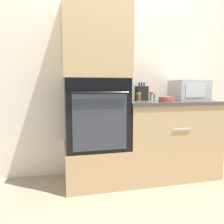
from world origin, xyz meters
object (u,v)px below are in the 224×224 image
(wall_oven, at_px, (95,113))
(condiment_jar_near, at_px, (139,97))
(microwave, at_px, (189,90))
(condiment_jar_mid, at_px, (153,97))
(condiment_jar_far, at_px, (151,96))
(bowl, at_px, (167,99))
(knife_block, at_px, (141,93))

(wall_oven, distance_m, condiment_jar_near, 0.55)
(microwave, bearing_deg, condiment_jar_near, -177.61)
(condiment_jar_near, xyz_separation_m, condiment_jar_mid, (0.26, 0.19, -0.01))
(wall_oven, distance_m, condiment_jar_far, 0.75)
(bowl, xyz_separation_m, condiment_jar_far, (-0.05, 0.31, 0.02))
(condiment_jar_far, bearing_deg, wall_oven, -168.07)
(microwave, xyz_separation_m, condiment_jar_near, (-0.67, -0.03, -0.07))
(microwave, distance_m, condiment_jar_mid, 0.44)
(knife_block, height_order, condiment_jar_far, knife_block)
(wall_oven, distance_m, knife_block, 0.64)
(microwave, relative_size, knife_block, 1.90)
(microwave, relative_size, condiment_jar_far, 4.27)
(microwave, relative_size, condiment_jar_near, 4.07)
(condiment_jar_near, relative_size, condiment_jar_far, 1.05)
(condiment_jar_mid, bearing_deg, condiment_jar_far, -123.25)
(condiment_jar_far, bearing_deg, knife_block, 178.14)
(wall_oven, height_order, bowl, wall_oven)
(condiment_jar_mid, bearing_deg, wall_oven, -162.58)
(wall_oven, height_order, condiment_jar_mid, wall_oven)
(knife_block, height_order, condiment_jar_near, knife_block)
(knife_block, relative_size, condiment_jar_mid, 2.90)
(microwave, distance_m, condiment_jar_near, 0.67)
(bowl, height_order, condiment_jar_far, condiment_jar_far)
(condiment_jar_near, bearing_deg, condiment_jar_far, 25.13)
(condiment_jar_mid, bearing_deg, condiment_jar_near, -144.45)
(condiment_jar_far, bearing_deg, condiment_jar_mid, 56.75)
(knife_block, bearing_deg, condiment_jar_near, -126.24)
(condiment_jar_mid, bearing_deg, knife_block, -154.94)
(bowl, height_order, condiment_jar_near, condiment_jar_near)
(wall_oven, relative_size, condiment_jar_mid, 10.06)
(condiment_jar_far, bearing_deg, condiment_jar_near, -154.87)
(condiment_jar_near, bearing_deg, microwave, 2.39)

